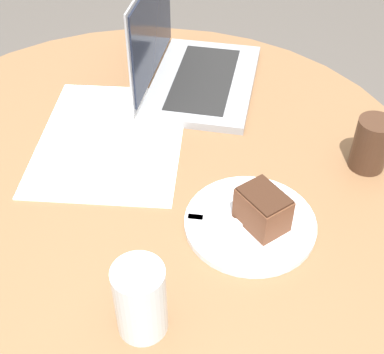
% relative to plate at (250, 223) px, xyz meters
% --- Properties ---
extents(ground_plane, '(12.00, 12.00, 0.00)m').
position_rel_plate_xyz_m(ground_plane, '(-0.05, -0.25, -0.72)').
color(ground_plane, '#4C4742').
extents(dining_table, '(1.13, 1.13, 0.71)m').
position_rel_plate_xyz_m(dining_table, '(-0.05, -0.25, -0.12)').
color(dining_table, brown).
rests_on(dining_table, ground_plane).
extents(paper_document, '(0.46, 0.41, 0.00)m').
position_rel_plate_xyz_m(paper_document, '(-0.09, -0.35, -0.00)').
color(paper_document, white).
rests_on(paper_document, dining_table).
extents(plate, '(0.23, 0.23, 0.01)m').
position_rel_plate_xyz_m(plate, '(0.00, 0.00, 0.00)').
color(plate, silver).
rests_on(plate, dining_table).
extents(cake_slice, '(0.09, 0.10, 0.07)m').
position_rel_plate_xyz_m(cake_slice, '(-0.00, 0.02, 0.04)').
color(cake_slice, brown).
rests_on(cake_slice, plate).
extents(fork, '(0.07, 0.17, 0.00)m').
position_rel_plate_xyz_m(fork, '(0.02, -0.04, 0.01)').
color(fork, silver).
rests_on(fork, plate).
extents(coffee_glass, '(0.07, 0.07, 0.11)m').
position_rel_plate_xyz_m(coffee_glass, '(-0.25, 0.14, 0.05)').
color(coffee_glass, '#3D2619').
rests_on(coffee_glass, dining_table).
extents(water_glass, '(0.07, 0.07, 0.12)m').
position_rel_plate_xyz_m(water_glass, '(0.25, -0.06, 0.06)').
color(water_glass, silver).
rests_on(water_glass, dining_table).
extents(laptop, '(0.40, 0.32, 0.24)m').
position_rel_plate_xyz_m(laptop, '(-0.35, -0.30, 0.04)').
color(laptop, gray).
rests_on(laptop, dining_table).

